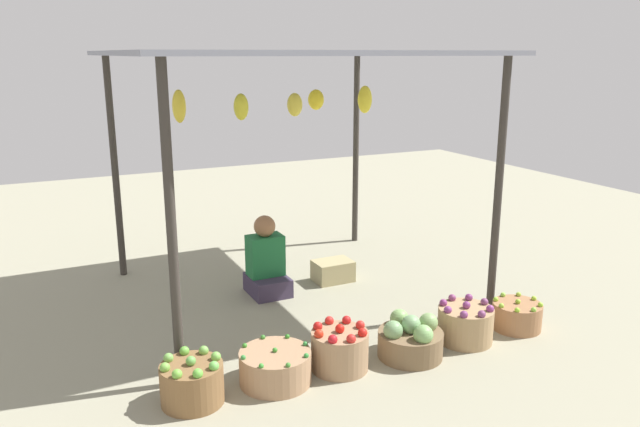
# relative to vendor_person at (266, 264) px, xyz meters

# --- Properties ---
(ground_plane) EXTENTS (14.00, 14.00, 0.00)m
(ground_plane) POSITION_rel_vendor_person_xyz_m (0.23, -0.10, -0.30)
(ground_plane) COLOR gray
(market_stall_structure) EXTENTS (3.12, 2.81, 2.31)m
(market_stall_structure) POSITION_rel_vendor_person_xyz_m (0.23, -0.09, 1.84)
(market_stall_structure) COLOR #38332D
(market_stall_structure) RESTS_ON ground
(vendor_person) EXTENTS (0.36, 0.44, 0.78)m
(vendor_person) POSITION_rel_vendor_person_xyz_m (0.00, 0.00, 0.00)
(vendor_person) COLOR #3B3149
(vendor_person) RESTS_ON ground
(basket_green_apples) EXTENTS (0.43, 0.43, 0.34)m
(basket_green_apples) POSITION_rel_vendor_person_xyz_m (-1.17, -1.63, -0.15)
(basket_green_apples) COLOR brown
(basket_green_apples) RESTS_ON ground
(basket_green_chilies) EXTENTS (0.52, 0.52, 0.27)m
(basket_green_chilies) POSITION_rel_vendor_person_xyz_m (-0.57, -1.63, -0.18)
(basket_green_chilies) COLOR #A7805D
(basket_green_chilies) RESTS_ON ground
(basket_red_tomatoes) EXTENTS (0.43, 0.43, 0.36)m
(basket_red_tomatoes) POSITION_rel_vendor_person_xyz_m (-0.06, -1.65, -0.14)
(basket_red_tomatoes) COLOR #A17E5B
(basket_red_tomatoes) RESTS_ON ground
(basket_cabbages) EXTENTS (0.51, 0.51, 0.34)m
(basket_cabbages) POSITION_rel_vendor_person_xyz_m (0.52, -1.72, -0.16)
(basket_cabbages) COLOR brown
(basket_cabbages) RESTS_ON ground
(basket_purple_onions) EXTENTS (0.45, 0.45, 0.34)m
(basket_purple_onions) POSITION_rel_vendor_person_xyz_m (1.08, -1.70, -0.15)
(basket_purple_onions) COLOR tan
(basket_purple_onions) RESTS_ON ground
(basket_limes) EXTENTS (0.42, 0.42, 0.26)m
(basket_limes) POSITION_rel_vendor_person_xyz_m (1.63, -1.70, -0.18)
(basket_limes) COLOR #9D6D48
(basket_limes) RESTS_ON ground
(wooden_crate_near_vendor) EXTENTS (0.39, 0.28, 0.22)m
(wooden_crate_near_vendor) POSITION_rel_vendor_person_xyz_m (0.74, 0.00, -0.19)
(wooden_crate_near_vendor) COLOR tan
(wooden_crate_near_vendor) RESTS_ON ground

